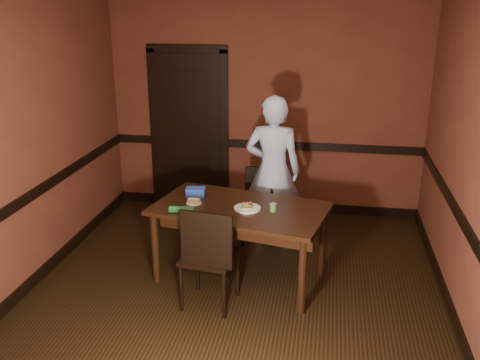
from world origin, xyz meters
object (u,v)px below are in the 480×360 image
(person, at_px, (273,171))
(sandwich_plate, at_px, (247,207))
(sauce_jar, at_px, (273,207))
(dining_table, at_px, (240,243))
(cheese_saucer, at_px, (194,202))
(food_tub, at_px, (196,192))
(chair_far, at_px, (259,207))
(chair_near, at_px, (209,255))

(person, xyz_separation_m, sandwich_plate, (-0.14, -0.99, -0.06))
(person, distance_m, sauce_jar, 1.01)
(dining_table, height_order, sandwich_plate, sandwich_plate)
(dining_table, height_order, cheese_saucer, cheese_saucer)
(sauce_jar, relative_size, food_tub, 0.37)
(chair_far, xyz_separation_m, chair_near, (-0.26, -1.42, 0.07))
(chair_far, height_order, person, person)
(sandwich_plate, distance_m, sauce_jar, 0.25)
(sauce_jar, height_order, food_tub, food_tub)
(chair_far, relative_size, sandwich_plate, 3.29)
(dining_table, height_order, chair_far, chair_far)
(person, distance_m, sandwich_plate, 1.00)
(sandwich_plate, bearing_deg, food_tub, 154.63)
(chair_near, distance_m, person, 1.55)
(chair_far, relative_size, chair_near, 0.85)
(chair_near, distance_m, cheese_saucer, 0.66)
(chair_near, relative_size, cheese_saucer, 6.50)
(cheese_saucer, bearing_deg, food_tub, 99.25)
(sauce_jar, bearing_deg, sandwich_plate, 177.18)
(cheese_saucer, bearing_deg, person, 53.95)
(chair_near, height_order, person, person)
(chair_far, distance_m, food_tub, 0.97)
(person, bearing_deg, sandwich_plate, 82.81)
(food_tub, bearing_deg, sandwich_plate, -31.04)
(chair_far, distance_m, chair_near, 1.45)
(dining_table, bearing_deg, cheese_saucer, -168.10)
(person, bearing_deg, cheese_saucer, 54.68)
(sandwich_plate, xyz_separation_m, sauce_jar, (0.25, -0.01, 0.02))
(chair_near, relative_size, person, 0.58)
(chair_far, bearing_deg, sauce_jar, -78.22)
(person, height_order, cheese_saucer, person)
(cheese_saucer, height_order, food_tub, food_tub)
(cheese_saucer, bearing_deg, sauce_jar, -4.59)
(dining_table, xyz_separation_m, chair_far, (0.06, 0.90, 0.04))
(chair_near, distance_m, food_tub, 0.87)
(dining_table, distance_m, cheese_saucer, 0.62)
(chair_far, bearing_deg, food_tub, -133.50)
(chair_near, height_order, sandwich_plate, chair_near)
(person, height_order, sauce_jar, person)
(chair_far, xyz_separation_m, sandwich_plate, (0.02, -0.95, 0.37))
(chair_far, bearing_deg, person, 9.21)
(sauce_jar, distance_m, cheese_saucer, 0.80)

